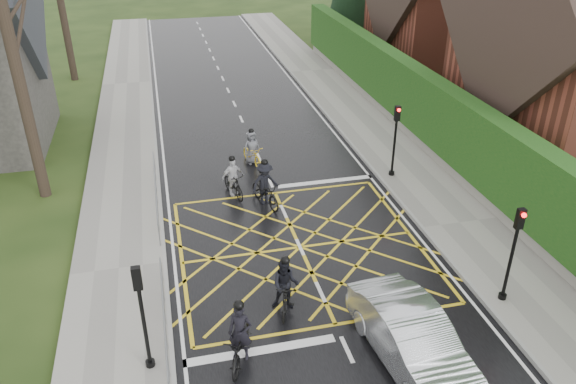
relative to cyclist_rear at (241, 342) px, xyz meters
name	(u,v)px	position (x,y,z in m)	size (l,w,h in m)	color
ground	(300,247)	(2.78, 4.68, -0.61)	(120.00, 120.00, 0.00)	black
road	(300,247)	(2.78, 4.68, -0.60)	(9.00, 80.00, 0.01)	black
sidewalk_right	(459,224)	(8.78, 4.68, -0.53)	(3.00, 80.00, 0.15)	gray
sidewalk_left	(119,270)	(-3.22, 4.68, -0.53)	(3.00, 80.00, 0.15)	gray
stone_wall	(430,148)	(10.53, 10.68, -0.26)	(0.50, 38.00, 0.70)	slate
hedge	(435,112)	(10.53, 10.68, 1.49)	(0.90, 38.00, 2.80)	#103C12
house_far	(454,5)	(17.53, 22.68, 3.75)	(9.80, 8.80, 10.30)	brown
railing_south	(164,318)	(-1.87, 1.18, 0.17)	(0.05, 5.04, 1.03)	slate
railing_north	(156,189)	(-1.87, 8.68, 0.18)	(0.05, 6.04, 1.03)	slate
traffic_light_ne	(395,142)	(7.88, 8.88, 1.05)	(0.24, 0.31, 3.21)	black
traffic_light_se	(512,256)	(7.88, 0.48, 1.05)	(0.24, 0.31, 3.21)	black
traffic_light_sw	(143,319)	(-2.32, 0.19, 1.05)	(0.24, 0.31, 3.21)	black
cyclist_rear	(241,342)	(0.00, 0.00, 0.00)	(1.31, 2.04, 1.87)	black
cyclist_back	(286,290)	(1.58, 1.71, 0.07)	(1.07, 1.86, 1.80)	black
cyclist_mid	(265,188)	(2.23, 7.93, 0.09)	(1.28, 2.08, 1.91)	black
cyclist_front	(233,181)	(1.13, 8.90, 0.03)	(1.00, 1.79, 1.72)	black
cyclist_lead	(252,152)	(2.38, 11.63, -0.03)	(1.04, 1.81, 1.67)	gold
car	(413,340)	(4.23, -1.11, 0.16)	(1.62, 4.65, 1.53)	silver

